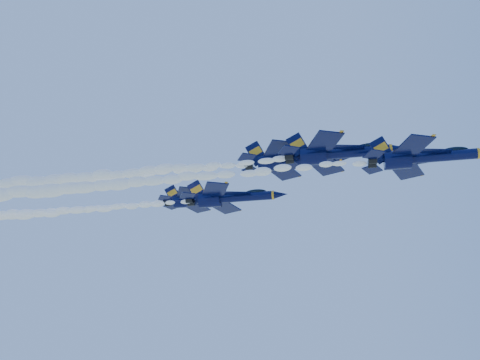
% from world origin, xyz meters
% --- Properties ---
extents(jet_lead, '(16.50, 13.53, 6.13)m').
position_xyz_m(jet_lead, '(15.32, -10.14, 148.78)').
color(jet_lead, black).
extents(smoke_trail_jet_lead, '(58.84, 2.23, 2.01)m').
position_xyz_m(smoke_trail_jet_lead, '(-21.15, -10.14, 148.29)').
color(smoke_trail_jet_lead, white).
extents(jet_second, '(18.26, 14.98, 6.79)m').
position_xyz_m(jet_second, '(4.40, -4.17, 153.48)').
color(jet_second, black).
extents(smoke_trail_jet_second, '(58.84, 2.47, 2.23)m').
position_xyz_m(smoke_trail_jet_second, '(-32.83, -4.17, 152.97)').
color(smoke_trail_jet_second, white).
extents(jet_third, '(18.38, 15.08, 6.83)m').
position_xyz_m(jet_third, '(-2.83, 1.88, 155.99)').
color(jet_third, black).
extents(smoke_trail_jet_third, '(58.84, 2.49, 2.24)m').
position_xyz_m(smoke_trail_jet_third, '(-40.10, 1.88, 155.49)').
color(smoke_trail_jet_third, white).
extents(jet_fourth, '(19.08, 15.65, 7.09)m').
position_xyz_m(jet_fourth, '(-15.52, 13.17, 154.92)').
color(jet_fourth, black).
extents(smoke_trail_jet_fourth, '(58.84, 2.58, 2.33)m').
position_xyz_m(smoke_trail_jet_fourth, '(-53.09, 13.17, 154.40)').
color(smoke_trail_jet_fourth, white).
extents(jet_fifth, '(17.09, 14.02, 6.35)m').
position_xyz_m(jet_fifth, '(-23.02, 19.68, 157.78)').
color(jet_fifth, black).
extents(smoke_trail_jet_fifth, '(58.84, 2.31, 2.08)m').
position_xyz_m(smoke_trail_jet_fifth, '(-59.75, 19.68, 157.29)').
color(smoke_trail_jet_fifth, white).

